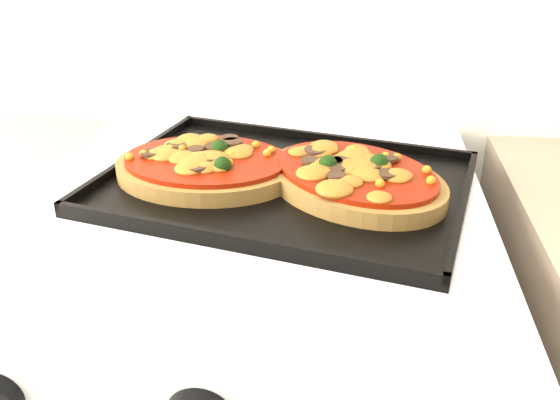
# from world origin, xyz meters

# --- Properties ---
(baking_tray) EXTENTS (0.53, 0.44, 0.02)m
(baking_tray) POSITION_xyz_m (-0.01, 1.72, 0.92)
(baking_tray) COLOR black
(baking_tray) RESTS_ON stove
(pizza_left) EXTENTS (0.25, 0.20, 0.04)m
(pizza_left) POSITION_xyz_m (-0.12, 1.73, 0.94)
(pizza_left) COLOR olive
(pizza_left) RESTS_ON baking_tray
(pizza_right) EXTENTS (0.31, 0.31, 0.04)m
(pizza_right) POSITION_xyz_m (0.08, 1.72, 0.94)
(pizza_right) COLOR olive
(pizza_right) RESTS_ON baking_tray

